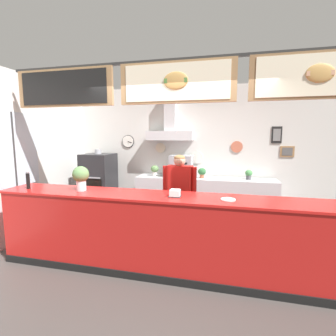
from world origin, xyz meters
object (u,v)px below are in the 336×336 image
object	(u,v)px
napkin_holder	(175,193)
pepper_grinder	(28,180)
espresso_machine	(181,167)
basil_vase	(81,177)
potted_rosemary	(155,170)
shop_worker	(179,196)
pizza_oven	(99,186)
potted_oregano	(249,174)
potted_basil	(202,172)
condiment_plate	(228,199)

from	to	relation	value
napkin_holder	pepper_grinder	xyz separation A→B (m)	(-2.18, -0.05, 0.09)
espresso_machine	basil_vase	xyz separation A→B (m)	(-1.05, -2.06, 0.08)
espresso_machine	potted_rosemary	world-z (taller)	espresso_machine
shop_worker	pizza_oven	bearing A→B (deg)	-19.46
potted_oregano	potted_basil	size ratio (longest dim) A/B	0.94
shop_worker	espresso_machine	xyz separation A→B (m)	(-0.18, 1.10, 0.36)
potted_rosemary	basil_vase	world-z (taller)	basil_vase
espresso_machine	basil_vase	world-z (taller)	espresso_machine
pizza_oven	basil_vase	size ratio (longest dim) A/B	4.38
potted_oregano	pizza_oven	bearing A→B (deg)	-174.95
basil_vase	espresso_machine	bearing A→B (deg)	63.07
espresso_machine	potted_oregano	distance (m)	1.37
basil_vase	potted_basil	bearing A→B (deg)	54.27
condiment_plate	potted_basil	bearing A→B (deg)	104.24
potted_rosemary	potted_basil	bearing A→B (deg)	-1.82
pizza_oven	napkin_holder	distance (m)	2.83
pepper_grinder	potted_basil	bearing A→B (deg)	42.88
potted_rosemary	basil_vase	size ratio (longest dim) A/B	0.66
potted_basil	potted_rosemary	bearing A→B (deg)	178.18
potted_rosemary	condiment_plate	xyz separation A→B (m)	(1.57, -2.13, -0.02)
espresso_machine	napkin_holder	distance (m)	2.11
pizza_oven	napkin_holder	bearing A→B (deg)	-41.29
shop_worker	basil_vase	world-z (taller)	shop_worker
shop_worker	espresso_machine	world-z (taller)	shop_worker
espresso_machine	condiment_plate	world-z (taller)	espresso_machine
pizza_oven	shop_worker	xyz separation A→B (m)	(1.97, -0.86, 0.09)
espresso_machine	condiment_plate	size ratio (longest dim) A/B	2.71
potted_oregano	potted_rosemary	bearing A→B (deg)	-179.80
pizza_oven	basil_vase	world-z (taller)	pizza_oven
potted_oregano	condiment_plate	xyz separation A→B (m)	(-0.40, -2.14, 0.01)
espresso_machine	potted_rosemary	xyz separation A→B (m)	(-0.59, 0.04, -0.09)
pizza_oven	pepper_grinder	distance (m)	1.96
condiment_plate	pizza_oven	bearing A→B (deg)	146.02
shop_worker	basil_vase	distance (m)	1.62
pizza_oven	napkin_holder	xyz separation A→B (m)	(2.10, -1.85, 0.38)
shop_worker	espresso_machine	bearing A→B (deg)	-76.70
potted_oregano	napkin_holder	bearing A→B (deg)	-116.38
condiment_plate	napkin_holder	size ratio (longest dim) A/B	1.12
potted_basil	condiment_plate	distance (m)	2.17
shop_worker	napkin_holder	xyz separation A→B (m)	(0.14, -0.99, 0.28)
potted_basil	potted_rosemary	distance (m)	1.03
potted_rosemary	pepper_grinder	bearing A→B (deg)	-120.36
shop_worker	potted_rosemary	size ratio (longest dim) A/B	6.53
potted_oregano	basil_vase	xyz separation A→B (m)	(-2.41, -2.10, 0.19)
potted_basil	condiment_plate	size ratio (longest dim) A/B	1.18
potted_oregano	napkin_holder	world-z (taller)	napkin_holder
condiment_plate	espresso_machine	bearing A→B (deg)	114.82
potted_basil	napkin_holder	bearing A→B (deg)	-93.46
potted_oregano	basil_vase	bearing A→B (deg)	-138.92
shop_worker	potted_rosemary	bearing A→B (deg)	-51.62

